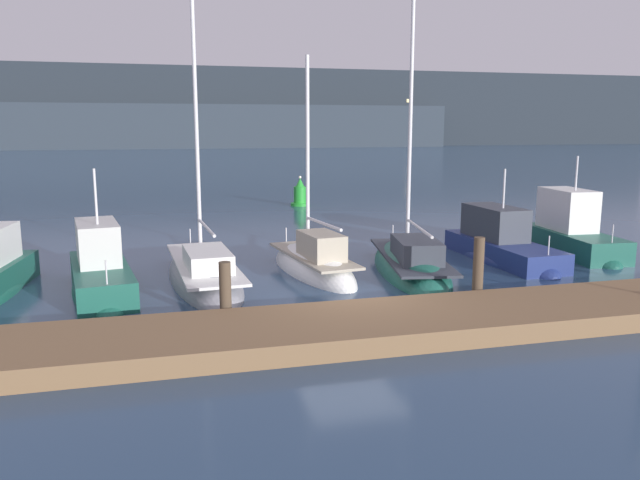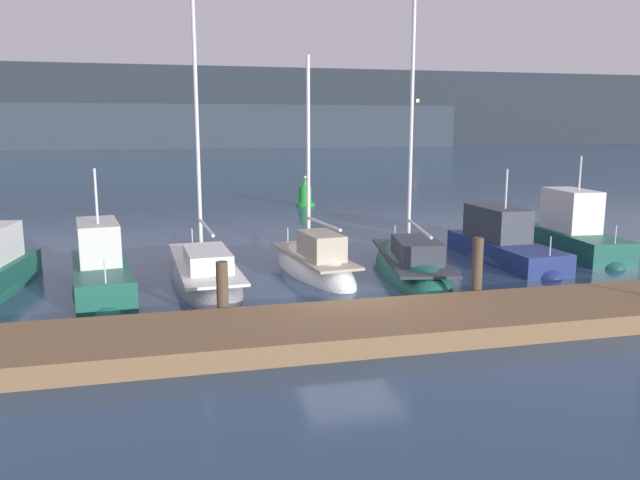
# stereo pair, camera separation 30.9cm
# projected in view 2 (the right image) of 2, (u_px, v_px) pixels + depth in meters

# --- Properties ---
(ground_plane) EXTENTS (400.00, 400.00, 0.00)m
(ground_plane) POSITION_uv_depth(u_px,v_px,m) (351.00, 308.00, 15.97)
(ground_plane) COLOR navy
(dock) EXTENTS (29.20, 2.80, 0.45)m
(dock) POSITION_uv_depth(u_px,v_px,m) (377.00, 325.00, 13.93)
(dock) COLOR brown
(dock) RESTS_ON ground
(mooring_pile_1) EXTENTS (0.28, 0.28, 1.49)m
(mooring_pile_1) POSITION_uv_depth(u_px,v_px,m) (222.00, 293.00, 14.65)
(mooring_pile_1) COLOR #4C3D2D
(mooring_pile_1) RESTS_ON ground
(mooring_pile_2) EXTENTS (0.28, 0.28, 1.78)m
(mooring_pile_2) POSITION_uv_depth(u_px,v_px,m) (477.00, 272.00, 16.15)
(mooring_pile_2) COLOR #4C3D2D
(mooring_pile_2) RESTS_ON ground
(motorboat_berth_2) EXTENTS (2.38, 5.63, 3.96)m
(motorboat_berth_2) POSITION_uv_depth(u_px,v_px,m) (101.00, 278.00, 17.65)
(motorboat_berth_2) COLOR #195647
(motorboat_berth_2) RESTS_ON ground
(sailboat_berth_3) EXTENTS (2.43, 7.60, 9.56)m
(sailboat_berth_3) POSITION_uv_depth(u_px,v_px,m) (205.00, 277.00, 18.93)
(sailboat_berth_3) COLOR gray
(sailboat_berth_3) RESTS_ON ground
(sailboat_berth_4) EXTENTS (2.38, 5.81, 7.57)m
(sailboat_berth_4) POSITION_uv_depth(u_px,v_px,m) (314.00, 269.00, 19.87)
(sailboat_berth_4) COLOR white
(sailboat_berth_4) RESTS_ON ground
(sailboat_berth_5) EXTENTS (3.35, 7.24, 9.77)m
(sailboat_berth_5) POSITION_uv_depth(u_px,v_px,m) (411.00, 269.00, 19.96)
(sailboat_berth_5) COLOR #195647
(sailboat_berth_5) RESTS_ON ground
(motorboat_berth_6) EXTENTS (1.97, 6.01, 3.82)m
(motorboat_berth_6) POSITION_uv_depth(u_px,v_px,m) (503.00, 252.00, 21.66)
(motorboat_berth_6) COLOR navy
(motorboat_berth_6) RESTS_ON ground
(motorboat_berth_7) EXTENTS (2.20, 5.35, 4.14)m
(motorboat_berth_7) POSITION_uv_depth(u_px,v_px,m) (575.00, 242.00, 22.69)
(motorboat_berth_7) COLOR #195647
(motorboat_berth_7) RESTS_ON ground
(channel_buoy) EXTENTS (1.11, 1.11, 1.75)m
(channel_buoy) POSITION_uv_depth(u_px,v_px,m) (305.00, 195.00, 36.57)
(channel_buoy) COLOR green
(channel_buoy) RESTS_ON ground
(hillside_backdrop) EXTENTS (240.00, 23.00, 17.31)m
(hillside_backdrop) POSITION_uv_depth(u_px,v_px,m) (175.00, 111.00, 138.54)
(hillside_backdrop) COLOR #232B33
(hillside_backdrop) RESTS_ON ground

